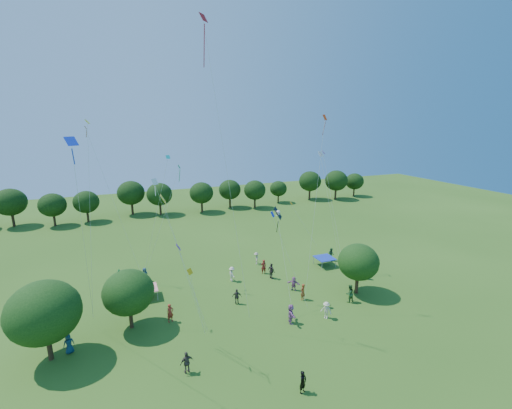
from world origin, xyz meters
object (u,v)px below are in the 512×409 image
(red_high_kite, at_px, (213,84))
(tent_blue, at_px, (325,258))
(pirate_kite, at_px, (278,214))
(near_tree_east, at_px, (358,262))
(tent_red_stripe, at_px, (146,289))
(near_tree_north, at_px, (128,292))
(man_in_black, at_px, (303,382))
(near_tree_west, at_px, (44,312))

(red_high_kite, bearing_deg, tent_blue, 25.24)
(pirate_kite, bearing_deg, tent_blue, 31.50)
(near_tree_east, height_order, tent_red_stripe, near_tree_east)
(tent_blue, bearing_deg, near_tree_north, -167.51)
(man_in_black, bearing_deg, tent_blue, 28.30)
(pirate_kite, bearing_deg, near_tree_north, 177.72)
(near_tree_east, relative_size, tent_red_stripe, 2.47)
(red_high_kite, bearing_deg, near_tree_north, 162.66)
(near_tree_west, height_order, red_high_kite, red_high_kite)
(near_tree_north, height_order, tent_blue, near_tree_north)
(near_tree_west, relative_size, man_in_black, 3.93)
(near_tree_east, xyz_separation_m, tent_red_stripe, (-20.82, 7.18, -2.49))
(near_tree_north, relative_size, pirate_kite, 0.64)
(pirate_kite, height_order, red_high_kite, red_high_kite)
(near_tree_east, xyz_separation_m, pirate_kite, (-8.58, 1.62, 5.66))
(tent_blue, bearing_deg, tent_red_stripe, -179.64)
(near_tree_north, distance_m, tent_blue, 23.92)
(tent_blue, bearing_deg, red_high_kite, -154.76)
(near_tree_north, height_order, pirate_kite, pirate_kite)
(man_in_black, bearing_deg, red_high_kite, 81.69)
(near_tree_north, relative_size, man_in_black, 3.33)
(near_tree_west, relative_size, red_high_kite, 0.26)
(near_tree_west, xyz_separation_m, man_in_black, (16.32, -10.06, -3.21))
(near_tree_west, bearing_deg, pirate_kite, 4.50)
(man_in_black, height_order, pirate_kite, pirate_kite)
(tent_red_stripe, bearing_deg, near_tree_east, -19.04)
(tent_red_stripe, relative_size, tent_blue, 1.00)
(tent_blue, height_order, red_high_kite, red_high_kite)
(near_tree_east, distance_m, man_in_black, 15.94)
(tent_blue, xyz_separation_m, man_in_black, (-12.84, -17.33, -0.23))
(pirate_kite, bearing_deg, near_tree_west, -175.50)
(tent_blue, height_order, pirate_kite, pirate_kite)
(pirate_kite, distance_m, red_high_kite, 13.24)
(near_tree_north, bearing_deg, pirate_kite, -2.28)
(near_tree_west, bearing_deg, tent_blue, 13.99)
(near_tree_north, xyz_separation_m, near_tree_east, (22.51, -2.17, 0.09))
(near_tree_north, bearing_deg, red_high_kite, -17.34)
(near_tree_north, relative_size, tent_red_stripe, 2.45)
(tent_red_stripe, height_order, man_in_black, man_in_black)
(near_tree_north, bearing_deg, tent_blue, 12.49)
(near_tree_west, relative_size, tent_blue, 2.90)
(man_in_black, distance_m, pirate_kite, 14.76)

